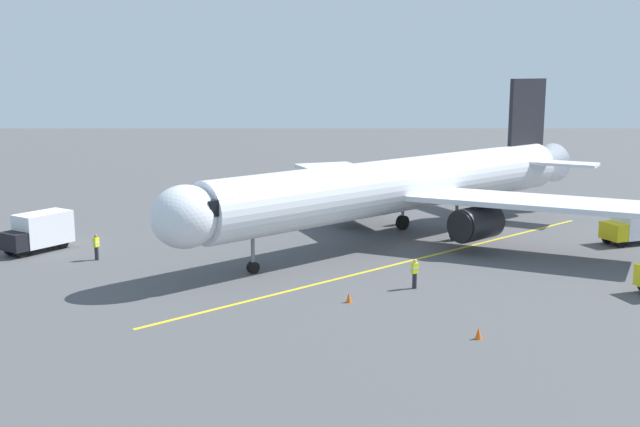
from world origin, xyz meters
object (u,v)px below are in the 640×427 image
(airplane, at_px, (405,186))
(safety_cone_nose_left, at_px, (349,297))
(box_truck_portside, at_px, (635,224))
(safety_cone_nose_right, at_px, (478,333))
(ground_crew_marshaller, at_px, (96,247))
(box_truck_starboard_side, at_px, (38,231))
(ground_crew_wing_walker, at_px, (415,273))
(ground_crew_loader, at_px, (256,220))

(airplane, xyz_separation_m, safety_cone_nose_left, (4.61, 15.23, -3.73))
(box_truck_portside, distance_m, safety_cone_nose_right, 24.93)
(safety_cone_nose_left, xyz_separation_m, safety_cone_nose_right, (-5.75, 5.63, 0.00))
(ground_crew_marshaller, bearing_deg, box_truck_starboard_side, -27.72)
(box_truck_starboard_side, distance_m, safety_cone_nose_right, 31.65)
(airplane, bearing_deg, safety_cone_nose_right, 93.14)
(box_truck_starboard_side, xyz_separation_m, safety_cone_nose_left, (-20.72, 11.68, -1.11))
(box_truck_portside, bearing_deg, box_truck_starboard_side, 3.37)
(ground_crew_wing_walker, relative_size, box_truck_portside, 0.34)
(ground_crew_wing_walker, distance_m, box_truck_starboard_side, 26.15)
(box_truck_portside, distance_m, box_truck_starboard_side, 41.71)
(airplane, bearing_deg, safety_cone_nose_left, 73.17)
(box_truck_portside, height_order, safety_cone_nose_left, box_truck_portside)
(ground_crew_marshaller, distance_m, box_truck_starboard_side, 5.25)
(airplane, xyz_separation_m, ground_crew_marshaller, (20.71, 5.98, -3.12))
(ground_crew_wing_walker, relative_size, box_truck_starboard_side, 0.35)
(ground_crew_marshaller, xyz_separation_m, ground_crew_loader, (-9.68, -8.78, 0.00))
(safety_cone_nose_right, bearing_deg, box_truck_starboard_side, -33.17)
(box_truck_starboard_side, bearing_deg, ground_crew_wing_walker, 159.83)
(safety_cone_nose_left, bearing_deg, airplane, -106.83)
(ground_crew_loader, relative_size, safety_cone_nose_left, 3.11)
(ground_crew_wing_walker, bearing_deg, safety_cone_nose_left, 34.87)
(ground_crew_marshaller, distance_m, safety_cone_nose_left, 18.58)
(ground_crew_wing_walker, distance_m, box_truck_portside, 20.59)
(ground_crew_wing_walker, height_order, ground_crew_loader, same)
(ground_crew_marshaller, height_order, ground_crew_wing_walker, same)
(box_truck_portside, relative_size, box_truck_starboard_side, 1.02)
(airplane, height_order, box_truck_starboard_side, airplane)
(airplane, relative_size, ground_crew_wing_walker, 19.58)
(safety_cone_nose_left, bearing_deg, box_truck_starboard_side, -29.41)
(airplane, distance_m, ground_crew_marshaller, 21.78)
(ground_crew_wing_walker, bearing_deg, box_truck_starboard_side, -20.17)
(airplane, height_order, safety_cone_nose_left, airplane)
(ground_crew_wing_walker, distance_m, safety_cone_nose_right, 8.53)
(ground_crew_marshaller, distance_m, safety_cone_nose_right, 26.45)
(ground_crew_loader, bearing_deg, ground_crew_marshaller, 42.20)
(box_truck_portside, bearing_deg, ground_crew_marshaller, 7.51)
(airplane, height_order, ground_crew_wing_walker, airplane)
(ground_crew_wing_walker, bearing_deg, safety_cone_nose_right, 103.11)
(airplane, bearing_deg, box_truck_portside, 176.13)
(box_truck_starboard_side, relative_size, safety_cone_nose_left, 8.91)
(ground_crew_wing_walker, relative_size, safety_cone_nose_right, 3.11)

